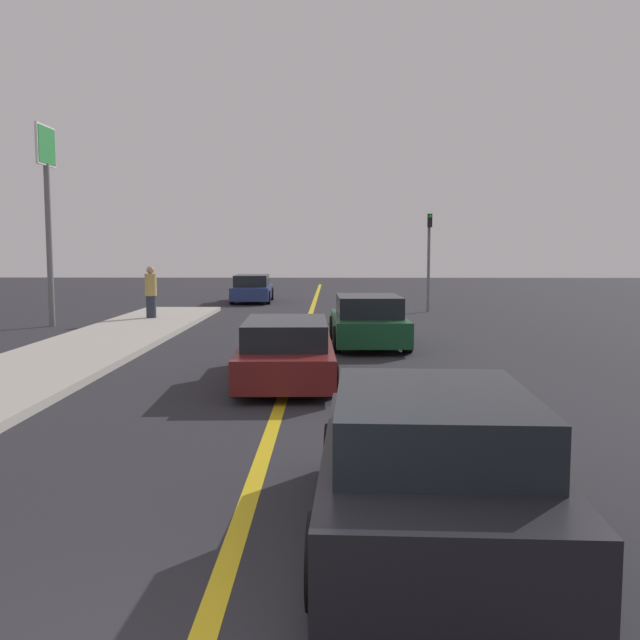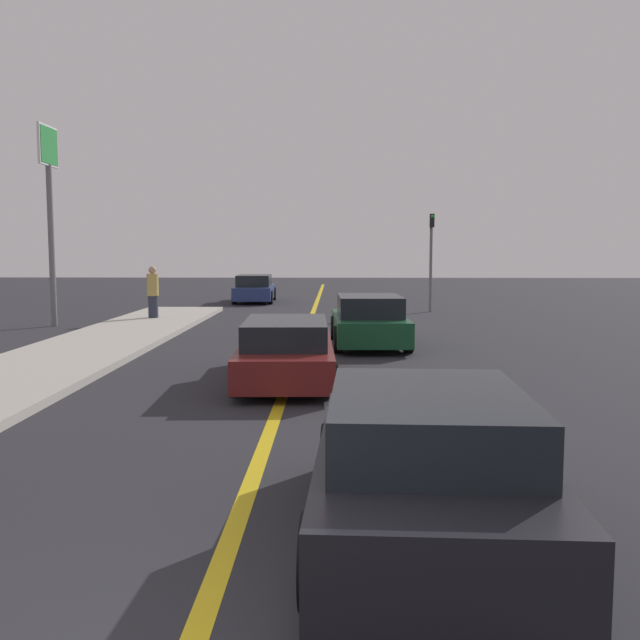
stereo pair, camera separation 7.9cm
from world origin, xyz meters
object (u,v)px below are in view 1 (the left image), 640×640
(traffic_light, at_px, (429,252))
(car_parked_left_lot, at_px, (252,289))
(pedestrian_mid_group, at_px, (151,292))
(car_ahead_center, at_px, (286,351))
(car_near_right_lane, at_px, (430,467))
(car_far_distant, at_px, (368,322))
(roadside_sign, at_px, (47,183))

(traffic_light, bearing_deg, car_parked_left_lot, 146.59)
(car_parked_left_lot, bearing_deg, pedestrian_mid_group, -106.87)
(car_ahead_center, xyz_separation_m, car_parked_left_lot, (-3.02, 20.82, 0.04))
(pedestrian_mid_group, bearing_deg, car_near_right_lane, -68.88)
(car_ahead_center, bearing_deg, traffic_light, 70.47)
(car_ahead_center, bearing_deg, car_near_right_lane, -79.12)
(car_far_distant, relative_size, car_parked_left_lot, 0.95)
(car_parked_left_lot, distance_m, pedestrian_mid_group, 9.85)
(car_ahead_center, height_order, traffic_light, traffic_light)
(car_ahead_center, xyz_separation_m, car_far_distant, (1.87, 5.13, 0.06))
(traffic_light, bearing_deg, car_ahead_center, -107.41)
(car_parked_left_lot, relative_size, traffic_light, 1.12)
(car_ahead_center, distance_m, pedestrian_mid_group, 12.62)
(car_ahead_center, distance_m, roadside_sign, 13.72)
(car_near_right_lane, bearing_deg, roadside_sign, 122.66)
(car_near_right_lane, relative_size, car_far_distant, 1.01)
(car_far_distant, relative_size, roadside_sign, 0.64)
(car_ahead_center, relative_size, car_parked_left_lot, 1.07)
(car_parked_left_lot, xyz_separation_m, roadside_sign, (-5.56, -10.97, 4.13))
(car_parked_left_lot, bearing_deg, roadside_sign, -118.71)
(car_far_distant, bearing_deg, car_near_right_lane, -92.41)
(car_near_right_lane, relative_size, roadside_sign, 0.65)
(roadside_sign, bearing_deg, car_near_right_lane, -59.48)
(car_near_right_lane, distance_m, pedestrian_mid_group, 20.41)
(traffic_light, bearing_deg, car_near_right_lane, -97.60)
(car_parked_left_lot, height_order, pedestrian_mid_group, pedestrian_mid_group)
(roadside_sign, bearing_deg, car_ahead_center, -48.95)
(car_near_right_lane, relative_size, car_ahead_center, 0.90)
(car_ahead_center, height_order, car_far_distant, car_far_distant)
(traffic_light, relative_size, roadside_sign, 0.60)
(pedestrian_mid_group, distance_m, roadside_sign, 4.99)
(car_near_right_lane, height_order, roadside_sign, roadside_sign)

